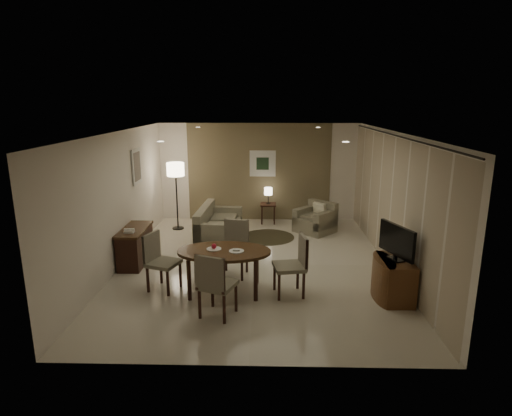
{
  "coord_description": "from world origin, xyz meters",
  "views": [
    {
      "loc": [
        0.22,
        -8.29,
        3.28
      ],
      "look_at": [
        0.0,
        0.2,
        1.15
      ],
      "focal_mm": 30.0,
      "sensor_mm": 36.0,
      "label": 1
    }
  ],
  "objects_px": {
    "console_desk": "(135,246)",
    "chair_left": "(164,262)",
    "armchair": "(315,218)",
    "chair_far": "(234,250)",
    "side_table": "(268,213)",
    "dining_table": "(224,271)",
    "sofa": "(219,224)",
    "chair_right": "(289,266)",
    "tv_cabinet": "(395,279)",
    "chair_near": "(218,284)",
    "floor_lamp": "(177,196)"
  },
  "relations": [
    {
      "from": "sofa",
      "to": "armchair",
      "type": "height_order",
      "value": "sofa"
    },
    {
      "from": "tv_cabinet",
      "to": "chair_near",
      "type": "distance_m",
      "value": 3.01
    },
    {
      "from": "chair_far",
      "to": "armchair",
      "type": "height_order",
      "value": "chair_far"
    },
    {
      "from": "chair_right",
      "to": "chair_near",
      "type": "bearing_deg",
      "value": -65.75
    },
    {
      "from": "armchair",
      "to": "tv_cabinet",
      "type": "bearing_deg",
      "value": -32.15
    },
    {
      "from": "chair_left",
      "to": "dining_table",
      "type": "bearing_deg",
      "value": -72.69
    },
    {
      "from": "chair_near",
      "to": "sofa",
      "type": "bearing_deg",
      "value": -63.31
    },
    {
      "from": "dining_table",
      "to": "armchair",
      "type": "xyz_separation_m",
      "value": [
        1.98,
        3.59,
        -0.0
      ]
    },
    {
      "from": "console_desk",
      "to": "chair_far",
      "type": "distance_m",
      "value": 2.17
    },
    {
      "from": "chair_far",
      "to": "chair_left",
      "type": "xyz_separation_m",
      "value": [
        -1.19,
        -0.66,
        -0.01
      ]
    },
    {
      "from": "armchair",
      "to": "dining_table",
      "type": "bearing_deg",
      "value": -74.91
    },
    {
      "from": "chair_near",
      "to": "side_table",
      "type": "bearing_deg",
      "value": -77.75
    },
    {
      "from": "chair_near",
      "to": "sofa",
      "type": "distance_m",
      "value": 3.68
    },
    {
      "from": "console_desk",
      "to": "sofa",
      "type": "xyz_separation_m",
      "value": [
        1.58,
        1.49,
        0.04
      ]
    },
    {
      "from": "console_desk",
      "to": "armchair",
      "type": "bearing_deg",
      "value": 30.11
    },
    {
      "from": "tv_cabinet",
      "to": "sofa",
      "type": "relative_size",
      "value": 0.5
    },
    {
      "from": "dining_table",
      "to": "floor_lamp",
      "type": "height_order",
      "value": "floor_lamp"
    },
    {
      "from": "chair_right",
      "to": "tv_cabinet",
      "type": "bearing_deg",
      "value": 76.98
    },
    {
      "from": "chair_near",
      "to": "floor_lamp",
      "type": "height_order",
      "value": "floor_lamp"
    },
    {
      "from": "console_desk",
      "to": "floor_lamp",
      "type": "distance_m",
      "value": 2.55
    },
    {
      "from": "chair_far",
      "to": "chair_left",
      "type": "distance_m",
      "value": 1.36
    },
    {
      "from": "dining_table",
      "to": "floor_lamp",
      "type": "relative_size",
      "value": 0.93
    },
    {
      "from": "chair_right",
      "to": "floor_lamp",
      "type": "height_order",
      "value": "floor_lamp"
    },
    {
      "from": "tv_cabinet",
      "to": "chair_far",
      "type": "bearing_deg",
      "value": 162.09
    },
    {
      "from": "console_desk",
      "to": "chair_left",
      "type": "bearing_deg",
      "value": -54.52
    },
    {
      "from": "dining_table",
      "to": "tv_cabinet",
      "type": "bearing_deg",
      "value": -3.86
    },
    {
      "from": "chair_near",
      "to": "armchair",
      "type": "height_order",
      "value": "chair_near"
    },
    {
      "from": "sofa",
      "to": "tv_cabinet",
      "type": "bearing_deg",
      "value": -128.74
    },
    {
      "from": "chair_near",
      "to": "console_desk",
      "type": "bearing_deg",
      "value": -27.07
    },
    {
      "from": "dining_table",
      "to": "chair_near",
      "type": "bearing_deg",
      "value": -91.11
    },
    {
      "from": "dining_table",
      "to": "chair_left",
      "type": "relative_size",
      "value": 1.58
    },
    {
      "from": "dining_table",
      "to": "chair_right",
      "type": "xyz_separation_m",
      "value": [
        1.13,
        -0.09,
        0.15
      ]
    },
    {
      "from": "chair_far",
      "to": "side_table",
      "type": "xyz_separation_m",
      "value": [
        0.67,
        3.71,
        -0.26
      ]
    },
    {
      "from": "chair_far",
      "to": "chair_left",
      "type": "height_order",
      "value": "chair_far"
    },
    {
      "from": "chair_right",
      "to": "floor_lamp",
      "type": "relative_size",
      "value": 0.6
    },
    {
      "from": "floor_lamp",
      "to": "chair_far",
      "type": "bearing_deg",
      "value": -60.85
    },
    {
      "from": "chair_far",
      "to": "armchair",
      "type": "relative_size",
      "value": 1.23
    },
    {
      "from": "chair_left",
      "to": "armchair",
      "type": "distance_m",
      "value": 4.68
    },
    {
      "from": "console_desk",
      "to": "tv_cabinet",
      "type": "relative_size",
      "value": 1.33
    },
    {
      "from": "chair_far",
      "to": "chair_right",
      "type": "distance_m",
      "value": 1.3
    },
    {
      "from": "chair_left",
      "to": "chair_right",
      "type": "distance_m",
      "value": 2.21
    },
    {
      "from": "tv_cabinet",
      "to": "side_table",
      "type": "height_order",
      "value": "tv_cabinet"
    },
    {
      "from": "tv_cabinet",
      "to": "chair_left",
      "type": "relative_size",
      "value": 0.88
    },
    {
      "from": "tv_cabinet",
      "to": "chair_left",
      "type": "xyz_separation_m",
      "value": [
        -4.0,
        0.25,
        0.16
      ]
    },
    {
      "from": "chair_left",
      "to": "chair_near",
      "type": "bearing_deg",
      "value": -110.61
    },
    {
      "from": "chair_far",
      "to": "floor_lamp",
      "type": "relative_size",
      "value": 0.6
    },
    {
      "from": "dining_table",
      "to": "chair_right",
      "type": "bearing_deg",
      "value": -4.67
    },
    {
      "from": "chair_near",
      "to": "chair_left",
      "type": "height_order",
      "value": "chair_near"
    },
    {
      "from": "dining_table",
      "to": "sofa",
      "type": "xyz_separation_m",
      "value": [
        -0.39,
        2.8,
        0.04
      ]
    },
    {
      "from": "tv_cabinet",
      "to": "side_table",
      "type": "xyz_separation_m",
      "value": [
        -2.14,
        4.61,
        -0.08
      ]
    }
  ]
}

